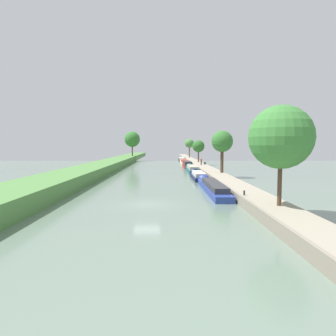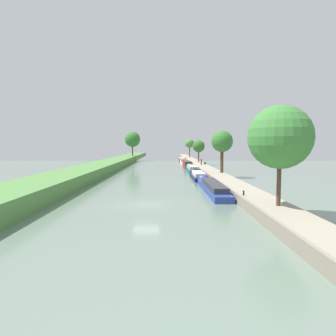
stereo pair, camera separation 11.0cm
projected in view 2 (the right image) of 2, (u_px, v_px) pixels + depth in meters
name	position (u px, v px, depth m)	size (l,w,h in m)	color
ground_plane	(146.00, 204.00, 28.75)	(160.00, 160.00, 0.00)	slate
left_grassy_bank	(19.00, 195.00, 28.62)	(6.42, 260.00, 1.77)	#518442
right_towpath	(256.00, 199.00, 28.78)	(3.07, 260.00, 0.90)	#9E937F
stone_quay	(238.00, 199.00, 28.77)	(0.25, 260.00, 0.95)	gray
narrowboat_blue	(212.00, 187.00, 36.97)	(1.92, 16.41, 1.84)	#283D93
narrowboat_navy	(198.00, 175.00, 51.18)	(2.01, 11.14, 1.91)	#141E42
narrowboat_teal	(192.00, 169.00, 64.36)	(2.12, 13.26, 2.02)	#195B60
narrowboat_red	(187.00, 165.00, 76.97)	(2.11, 11.40, 2.22)	maroon
narrowboat_cream	(184.00, 162.00, 92.05)	(1.98, 15.63, 1.88)	beige
narrowboat_black	(182.00, 160.00, 106.17)	(1.82, 11.37, 1.89)	black
tree_rightbank_near	(280.00, 137.00, 23.14)	(4.91, 4.91, 7.78)	#4C3828
tree_rightbank_midnear	(222.00, 142.00, 51.53)	(3.65, 3.65, 7.18)	#4C3828
tree_rightbank_midfar	(199.00, 146.00, 83.96)	(3.37, 3.37, 6.10)	brown
tree_rightbank_far	(190.00, 144.00, 116.45)	(3.45, 3.45, 7.10)	brown
tree_leftbank_downstream	(132.00, 139.00, 107.05)	(5.47, 5.47, 8.66)	#4C3828
person_walking	(201.00, 161.00, 71.64)	(0.34, 0.34, 1.66)	#282D42
mooring_bollard_near	(244.00, 193.00, 28.41)	(0.16, 0.16, 0.45)	black
mooring_bollard_far	(186.00, 157.00, 111.46)	(0.16, 0.16, 0.45)	black
park_bench	(205.00, 163.00, 74.93)	(0.44, 1.50, 0.47)	#333338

